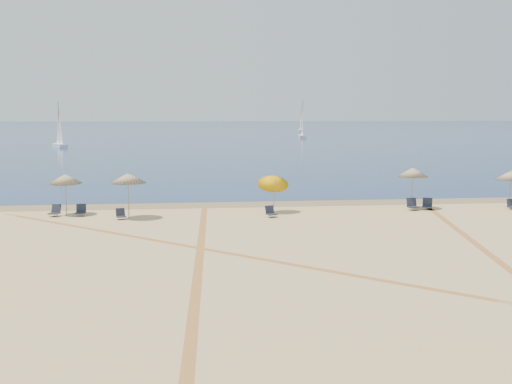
{
  "coord_description": "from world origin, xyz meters",
  "views": [
    {
      "loc": [
        -4.06,
        -15.38,
        5.9
      ],
      "look_at": [
        0.0,
        20.0,
        1.3
      ],
      "focal_mm": 43.02,
      "sensor_mm": 36.0,
      "label": 1
    }
  ],
  "objects_px": {
    "umbrella_2": "(128,178)",
    "umbrella_4": "(413,172)",
    "chair_3": "(121,214)",
    "sailboat_2": "(302,126)",
    "chair_5": "(412,205)",
    "chair_4": "(271,212)",
    "sailboat_0": "(301,124)",
    "umbrella_1": "(65,179)",
    "chair_6": "(427,204)",
    "chair_7": "(512,205)",
    "chair_2": "(81,211)",
    "umbrella_5": "(511,175)",
    "sailboat_1": "(59,133)",
    "umbrella_3": "(273,180)",
    "chair_1": "(55,211)"
  },
  "relations": [
    {
      "from": "umbrella_4",
      "to": "sailboat_2",
      "type": "xyz_separation_m",
      "value": [
        13.87,
        108.65,
        0.48
      ]
    },
    {
      "from": "umbrella_1",
      "to": "chair_2",
      "type": "height_order",
      "value": "umbrella_1"
    },
    {
      "from": "umbrella_5",
      "to": "sailboat_1",
      "type": "xyz_separation_m",
      "value": [
        -41.99,
        74.01,
        0.35
      ]
    },
    {
      "from": "umbrella_2",
      "to": "chair_2",
      "type": "relative_size",
      "value": 3.86
    },
    {
      "from": "chair_6",
      "to": "chair_7",
      "type": "distance_m",
      "value": 5.28
    },
    {
      "from": "chair_6",
      "to": "sailboat_0",
      "type": "relative_size",
      "value": 0.12
    },
    {
      "from": "chair_7",
      "to": "sailboat_1",
      "type": "distance_m",
      "value": 85.58
    },
    {
      "from": "chair_2",
      "to": "sailboat_0",
      "type": "xyz_separation_m",
      "value": [
        43.19,
        160.59,
        1.96
      ]
    },
    {
      "from": "sailboat_2",
      "to": "umbrella_5",
      "type": "bearing_deg",
      "value": -86.41
    },
    {
      "from": "umbrella_1",
      "to": "chair_5",
      "type": "relative_size",
      "value": 3.37
    },
    {
      "from": "chair_4",
      "to": "sailboat_0",
      "type": "bearing_deg",
      "value": 59.1
    },
    {
      "from": "chair_2",
      "to": "chair_7",
      "type": "height_order",
      "value": "chair_2"
    },
    {
      "from": "chair_2",
      "to": "chair_3",
      "type": "distance_m",
      "value": 2.78
    },
    {
      "from": "sailboat_1",
      "to": "sailboat_0",
      "type": "bearing_deg",
      "value": 30.65
    },
    {
      "from": "chair_2",
      "to": "sailboat_1",
      "type": "relative_size",
      "value": 0.09
    },
    {
      "from": "umbrella_4",
      "to": "chair_3",
      "type": "distance_m",
      "value": 17.88
    },
    {
      "from": "chair_4",
      "to": "sailboat_2",
      "type": "distance_m",
      "value": 113.33
    },
    {
      "from": "umbrella_1",
      "to": "umbrella_5",
      "type": "distance_m",
      "value": 27.18
    },
    {
      "from": "umbrella_3",
      "to": "sailboat_0",
      "type": "distance_m",
      "value": 163.81
    },
    {
      "from": "chair_5",
      "to": "chair_3",
      "type": "bearing_deg",
      "value": -175.36
    },
    {
      "from": "chair_3",
      "to": "sailboat_2",
      "type": "relative_size",
      "value": 0.08
    },
    {
      "from": "umbrella_1",
      "to": "sailboat_2",
      "type": "relative_size",
      "value": 0.27
    },
    {
      "from": "sailboat_0",
      "to": "sailboat_2",
      "type": "relative_size",
      "value": 0.83
    },
    {
      "from": "chair_6",
      "to": "sailboat_1",
      "type": "height_order",
      "value": "sailboat_1"
    },
    {
      "from": "umbrella_2",
      "to": "chair_4",
      "type": "height_order",
      "value": "umbrella_2"
    },
    {
      "from": "umbrella_2",
      "to": "chair_4",
      "type": "xyz_separation_m",
      "value": [
        8.03,
        -0.66,
        -1.98
      ]
    },
    {
      "from": "umbrella_3",
      "to": "chair_3",
      "type": "xyz_separation_m",
      "value": [
        -8.81,
        -1.33,
        -1.68
      ]
    },
    {
      "from": "umbrella_4",
      "to": "chair_7",
      "type": "bearing_deg",
      "value": -10.18
    },
    {
      "from": "umbrella_3",
      "to": "chair_1",
      "type": "distance_m",
      "value": 12.77
    },
    {
      "from": "chair_5",
      "to": "sailboat_2",
      "type": "bearing_deg",
      "value": 83.05
    },
    {
      "from": "umbrella_2",
      "to": "umbrella_4",
      "type": "height_order",
      "value": "umbrella_2"
    },
    {
      "from": "umbrella_3",
      "to": "sailboat_1",
      "type": "bearing_deg",
      "value": 109.94
    },
    {
      "from": "chair_7",
      "to": "sailboat_2",
      "type": "relative_size",
      "value": 0.07
    },
    {
      "from": "chair_4",
      "to": "sailboat_0",
      "type": "relative_size",
      "value": 0.1
    },
    {
      "from": "chair_3",
      "to": "chair_5",
      "type": "relative_size",
      "value": 0.95
    },
    {
      "from": "chair_1",
      "to": "sailboat_2",
      "type": "xyz_separation_m",
      "value": [
        35.37,
        109.24,
        2.44
      ]
    },
    {
      "from": "chair_2",
      "to": "chair_6",
      "type": "distance_m",
      "value": 20.81
    },
    {
      "from": "chair_7",
      "to": "sailboat_2",
      "type": "distance_m",
      "value": 110.04
    },
    {
      "from": "chair_3",
      "to": "sailboat_1",
      "type": "bearing_deg",
      "value": 88.29
    },
    {
      "from": "umbrella_2",
      "to": "umbrella_4",
      "type": "xyz_separation_m",
      "value": [
        17.24,
        1.61,
        -0.01
      ]
    },
    {
      "from": "chair_6",
      "to": "chair_5",
      "type": "bearing_deg",
      "value": -151.61
    },
    {
      "from": "chair_2",
      "to": "sailboat_1",
      "type": "distance_m",
      "value": 75.86
    },
    {
      "from": "chair_5",
      "to": "chair_7",
      "type": "bearing_deg",
      "value": -2.82
    },
    {
      "from": "chair_3",
      "to": "chair_5",
      "type": "xyz_separation_m",
      "value": [
        17.42,
        1.29,
        0.06
      ]
    },
    {
      "from": "umbrella_4",
      "to": "sailboat_0",
      "type": "xyz_separation_m",
      "value": [
        23.13,
        159.97,
        0.0
      ]
    },
    {
      "from": "umbrella_5",
      "to": "chair_7",
      "type": "bearing_deg",
      "value": -106.68
    },
    {
      "from": "umbrella_1",
      "to": "chair_6",
      "type": "height_order",
      "value": "umbrella_1"
    },
    {
      "from": "umbrella_5",
      "to": "chair_2",
      "type": "bearing_deg",
      "value": -179.6
    },
    {
      "from": "umbrella_1",
      "to": "umbrella_4",
      "type": "height_order",
      "value": "umbrella_4"
    },
    {
      "from": "umbrella_1",
      "to": "umbrella_2",
      "type": "relative_size",
      "value": 0.94
    }
  ]
}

